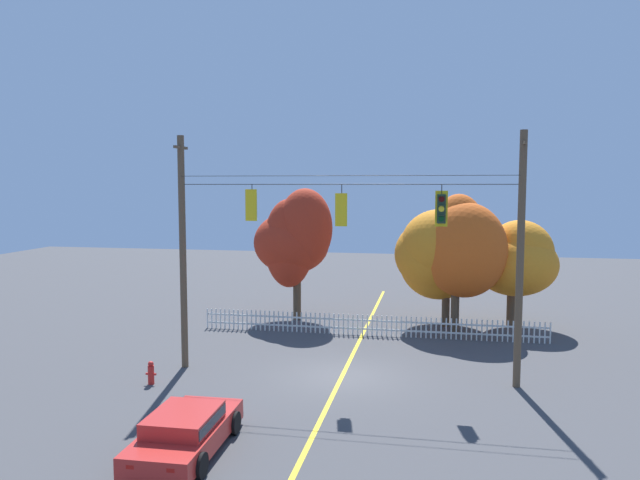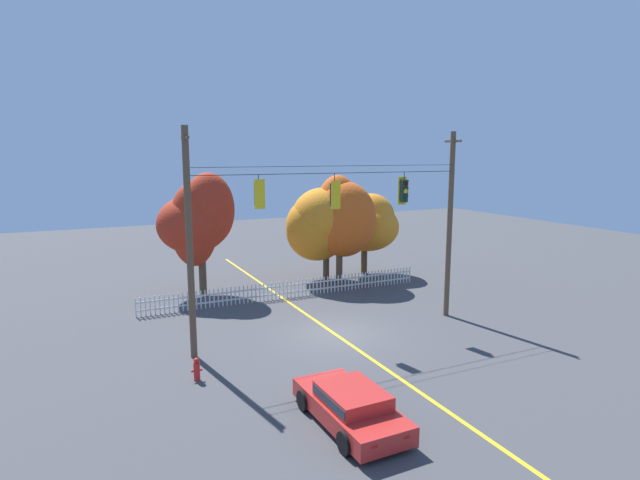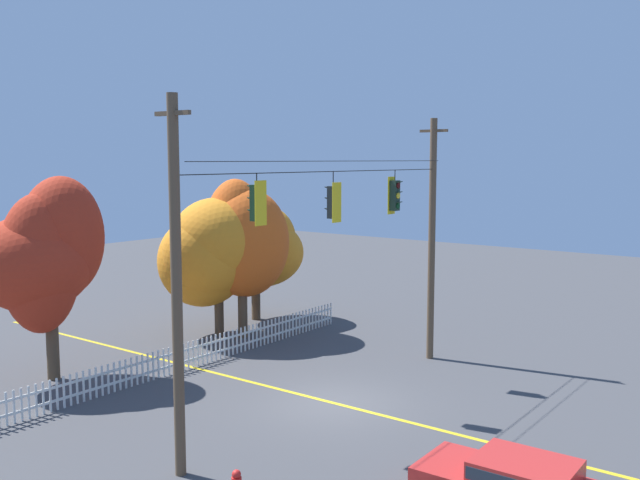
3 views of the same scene
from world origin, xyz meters
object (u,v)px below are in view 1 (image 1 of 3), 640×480
at_px(autumn_oak_far_east, 462,247).
at_px(traffic_signal_eastbound_side, 342,210).
at_px(autumn_maple_near_fence, 295,239).
at_px(fire_hydrant, 151,373).
at_px(autumn_maple_far_west, 517,260).
at_px(autumn_maple_mid, 438,254).
at_px(traffic_signal_southbound_primary, 252,205).
at_px(parked_car, 185,430).
at_px(traffic_signal_westbound_side, 441,209).

bearing_deg(autumn_oak_far_east, traffic_signal_eastbound_side, -119.95).
xyz_separation_m(autumn_maple_near_fence, fire_hydrant, (-2.59, -11.13, -3.80)).
bearing_deg(autumn_maple_far_west, fire_hydrant, -140.29).
bearing_deg(autumn_oak_far_east, autumn_maple_mid, 143.86).
height_order(autumn_maple_near_fence, autumn_maple_mid, autumn_maple_near_fence).
relative_size(autumn_maple_near_fence, autumn_maple_far_west, 1.29).
distance_m(traffic_signal_eastbound_side, autumn_oak_far_east, 9.43).
height_order(traffic_signal_southbound_primary, traffic_signal_eastbound_side, same).
height_order(autumn_maple_far_west, parked_car, autumn_maple_far_west).
bearing_deg(autumn_maple_far_west, parked_car, -122.29).
bearing_deg(traffic_signal_eastbound_side, autumn_oak_far_east, 60.05).
xyz_separation_m(autumn_oak_far_east, fire_hydrant, (-11.05, -10.11, -3.66)).
relative_size(traffic_signal_southbound_primary, parked_car, 0.31).
height_order(autumn_oak_far_east, autumn_maple_far_west, autumn_oak_far_east).
bearing_deg(autumn_oak_far_east, autumn_maple_near_fence, 173.11).
bearing_deg(fire_hydrant, parked_car, -55.09).
bearing_deg(traffic_signal_eastbound_side, autumn_maple_mid, 68.37).
distance_m(traffic_signal_southbound_primary, fire_hydrant, 6.97).
bearing_deg(traffic_signal_westbound_side, autumn_maple_far_west, 67.83).
xyz_separation_m(parked_car, fire_hydrant, (-3.42, 4.91, -0.20)).
bearing_deg(traffic_signal_eastbound_side, parked_car, -113.29).
xyz_separation_m(traffic_signal_eastbound_side, traffic_signal_westbound_side, (3.51, 0.02, 0.06)).
xyz_separation_m(traffic_signal_southbound_primary, autumn_maple_mid, (6.83, 8.78, -2.67)).
height_order(traffic_signal_eastbound_side, traffic_signal_westbound_side, same).
xyz_separation_m(traffic_signal_westbound_side, autumn_oak_far_east, (1.09, 7.95, -2.12)).
distance_m(traffic_signal_southbound_primary, autumn_maple_near_fence, 9.24).
height_order(traffic_signal_southbound_primary, autumn_maple_far_west, traffic_signal_southbound_primary).
relative_size(traffic_signal_southbound_primary, autumn_maple_near_fence, 0.20).
distance_m(autumn_oak_far_east, parked_car, 17.19).
relative_size(traffic_signal_southbound_primary, fire_hydrant, 1.62).
bearing_deg(traffic_signal_eastbound_side, fire_hydrant, -161.72).
xyz_separation_m(autumn_maple_mid, parked_car, (-6.51, -15.82, -3.00)).
distance_m(traffic_signal_westbound_side, autumn_maple_near_fence, 11.78).
distance_m(autumn_maple_near_fence, parked_car, 16.46).
bearing_deg(autumn_maple_mid, autumn_oak_far_east, -36.14).
height_order(autumn_oak_far_east, parked_car, autumn_oak_far_east).
distance_m(traffic_signal_westbound_side, autumn_maple_mid, 9.14).
xyz_separation_m(autumn_maple_mid, fire_hydrant, (-9.94, -10.92, -3.20)).
relative_size(autumn_maple_far_west, parked_car, 1.24).
height_order(traffic_signal_westbound_side, autumn_maple_near_fence, traffic_signal_westbound_side).
bearing_deg(traffic_signal_westbound_side, fire_hydrant, -167.81).
xyz_separation_m(traffic_signal_eastbound_side, autumn_maple_near_fence, (-3.86, 9.00, -1.92)).
relative_size(traffic_signal_southbound_primary, traffic_signal_eastbound_side, 0.90).
xyz_separation_m(autumn_maple_mid, autumn_maple_far_west, (3.79, 0.49, -0.28)).
bearing_deg(autumn_maple_near_fence, autumn_maple_mid, -1.65).
bearing_deg(parked_car, autumn_oak_far_east, 63.08).
xyz_separation_m(traffic_signal_eastbound_side, autumn_maple_mid, (3.48, 8.79, -2.52)).
height_order(traffic_signal_westbound_side, autumn_maple_mid, traffic_signal_westbound_side).
relative_size(traffic_signal_eastbound_side, parked_car, 0.35).
height_order(traffic_signal_southbound_primary, autumn_oak_far_east, traffic_signal_southbound_primary).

